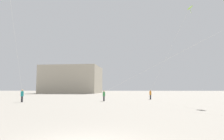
{
  "coord_description": "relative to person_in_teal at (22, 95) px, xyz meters",
  "views": [
    {
      "loc": [
        1.3,
        -6.05,
        1.85
      ],
      "look_at": [
        0.0,
        19.18,
        4.27
      ],
      "focal_mm": 30.94,
      "sensor_mm": 36.0,
      "label": 1
    }
  ],
  "objects": [
    {
      "name": "person_in_teal",
      "position": [
        0.0,
        0.0,
        0.0
      ],
      "size": [
        0.38,
        0.38,
        1.73
      ],
      "rotation": [
        0.0,
        0.0,
        4.77
      ],
      "color": "#2D2D33",
      "rests_on": "ground_plane"
    },
    {
      "name": "building_left_hall",
      "position": [
        -6.74,
        52.19,
        4.44
      ],
      "size": [
        23.24,
        18.19,
        10.77
      ],
      "color": "#B2A893",
      "rests_on": "ground_plane"
    },
    {
      "name": "kite_lime_diamond",
      "position": [
        23.24,
        1.56,
        12.24
      ],
      "size": [
        5.36,
        6.97,
        12.42
      ],
      "color": "#8CD12D"
    },
    {
      "name": "person_in_orange",
      "position": [
        18.44,
        7.9,
        -0.06
      ],
      "size": [
        0.35,
        0.35,
        1.62
      ],
      "rotation": [
        0.0,
        0.0,
        6.26
      ],
      "color": "#2D2D33",
      "rests_on": "ground_plane"
    },
    {
      "name": "person_in_green",
      "position": [
        10.91,
        2.66,
        -0.07
      ],
      "size": [
        0.35,
        0.35,
        1.59
      ],
      "rotation": [
        0.0,
        0.0,
        3.25
      ],
      "color": "#2D2D33",
      "rests_on": "ground_plane"
    }
  ]
}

